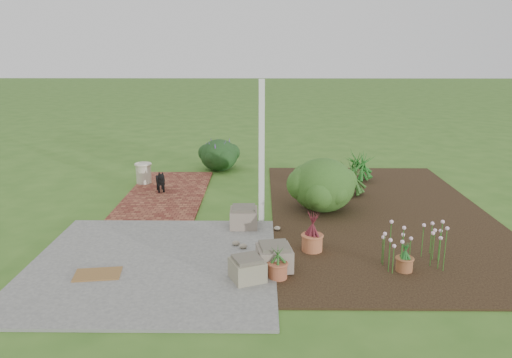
{
  "coord_description": "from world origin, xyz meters",
  "views": [
    {
      "loc": [
        0.3,
        -8.31,
        3.04
      ],
      "look_at": [
        0.2,
        0.4,
        0.7
      ],
      "focal_mm": 35.0,
      "sensor_mm": 36.0,
      "label": 1
    }
  ],
  "objects_px": {
    "black_dog": "(160,180)",
    "stone_trough_near": "(274,258)",
    "evergreen_shrub": "(323,184)",
    "cream_ceramic_urn": "(144,173)"
  },
  "relations": [
    {
      "from": "stone_trough_near",
      "to": "cream_ceramic_urn",
      "type": "height_order",
      "value": "cream_ceramic_urn"
    },
    {
      "from": "black_dog",
      "to": "cream_ceramic_urn",
      "type": "distance_m",
      "value": 0.86
    },
    {
      "from": "stone_trough_near",
      "to": "evergreen_shrub",
      "type": "height_order",
      "value": "evergreen_shrub"
    },
    {
      "from": "black_dog",
      "to": "evergreen_shrub",
      "type": "xyz_separation_m",
      "value": [
        3.29,
        -1.11,
        0.24
      ]
    },
    {
      "from": "black_dog",
      "to": "stone_trough_near",
      "type": "bearing_deg",
      "value": -76.63
    },
    {
      "from": "stone_trough_near",
      "to": "evergreen_shrub",
      "type": "bearing_deg",
      "value": 69.67
    },
    {
      "from": "stone_trough_near",
      "to": "cream_ceramic_urn",
      "type": "xyz_separation_m",
      "value": [
        -2.83,
        4.42,
        0.07
      ]
    },
    {
      "from": "black_dog",
      "to": "cream_ceramic_urn",
      "type": "height_order",
      "value": "cream_ceramic_urn"
    },
    {
      "from": "stone_trough_near",
      "to": "black_dog",
      "type": "height_order",
      "value": "black_dog"
    },
    {
      "from": "stone_trough_near",
      "to": "black_dog",
      "type": "xyz_separation_m",
      "value": [
        -2.31,
        3.74,
        0.1
      ]
    }
  ]
}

